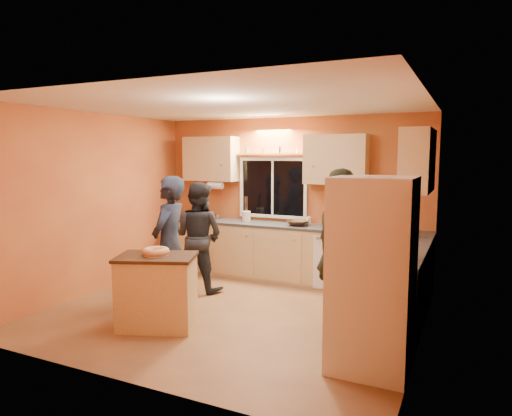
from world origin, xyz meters
The scene contains 14 objects.
ground centered at (0.00, 0.00, 0.00)m, with size 4.50×4.50×0.00m, color brown.
room_shell centered at (0.12, 0.41, 1.62)m, with size 4.54×4.04×2.61m.
back_counter centered at (0.01, 1.70, 0.45)m, with size 4.23×0.62×0.90m.
right_counter centered at (1.95, 0.50, 0.45)m, with size 0.62×1.84×0.90m.
refrigerator centered at (1.89, -0.80, 0.90)m, with size 0.72×0.70×1.80m, color silver.
island centered at (-0.55, -0.82, 0.43)m, with size 1.03×0.88×0.85m.
bundt_pastry centered at (-0.55, -0.82, 0.89)m, with size 0.31×0.31×0.09m, color tan.
person_left centered at (-0.76, -0.27, 0.87)m, with size 0.63×0.41×1.73m, color black.
person_center centered at (-0.91, 0.64, 0.80)m, with size 0.78×0.61×1.60m, color black.
person_right centered at (1.50, -0.52, 0.93)m, with size 1.09×0.45×1.86m, color #363C26.
mixing_bowl centered at (0.25, 1.66, 0.94)m, with size 0.33×0.33×0.08m, color black.
utensil_crock centered at (-0.66, 1.71, 0.99)m, with size 0.14×0.14×0.17m, color beige.
potted_plant centered at (1.97, 0.18, 1.05)m, with size 0.27×0.24×0.30m, color gray.
red_box centered at (1.91, 0.33, 0.94)m, with size 0.16×0.12×0.07m, color #A73219.
Camera 1 is at (2.67, -4.96, 1.99)m, focal length 32.00 mm.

